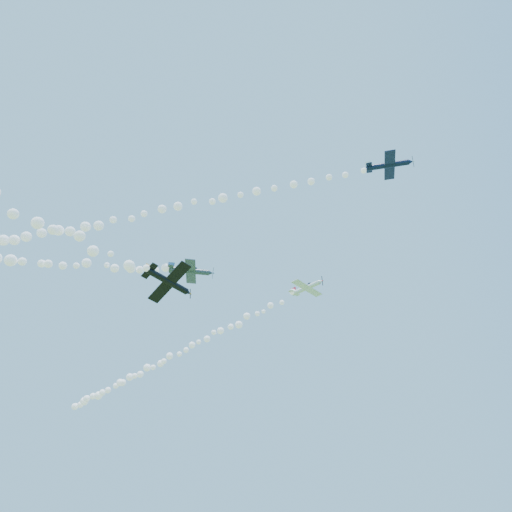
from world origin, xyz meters
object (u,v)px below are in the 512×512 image
(plane_navy, at_px, (389,165))
(plane_grey, at_px, (191,271))
(plane_black, at_px, (169,282))
(plane_white, at_px, (307,288))

(plane_navy, relative_size, plane_grey, 0.96)
(plane_black, bearing_deg, plane_white, 2.04)
(plane_white, bearing_deg, plane_grey, -105.25)
(plane_white, xyz_separation_m, plane_grey, (-14.69, -18.52, -5.86))
(plane_white, bearing_deg, plane_navy, -25.29)
(plane_black, bearing_deg, plane_grey, 40.18)
(plane_white, distance_m, plane_navy, 28.00)
(plane_navy, distance_m, plane_grey, 34.58)
(plane_grey, bearing_deg, plane_white, 25.52)
(plane_white, relative_size, plane_navy, 1.07)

